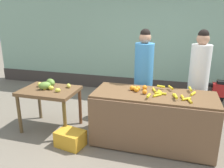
# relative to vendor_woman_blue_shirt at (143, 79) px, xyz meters

# --- Properties ---
(ground_plane) EXTENTS (24.00, 24.00, 0.00)m
(ground_plane) POSITION_rel_vendor_woman_blue_shirt_xyz_m (-0.11, -0.63, -0.92)
(ground_plane) COLOR #756B5B
(market_wall_back) EXTENTS (9.31, 0.23, 3.54)m
(market_wall_back) POSITION_rel_vendor_woman_blue_shirt_xyz_m (-0.11, 2.01, 0.82)
(market_wall_back) COLOR #8CB299
(market_wall_back) RESTS_ON ground
(fruit_stall_counter) EXTENTS (1.91, 0.79, 0.87)m
(fruit_stall_counter) POSITION_rel_vendor_woman_blue_shirt_xyz_m (0.27, -0.65, -0.48)
(fruit_stall_counter) COLOR brown
(fruit_stall_counter) RESTS_ON ground
(side_table_wooden) EXTENTS (0.99, 0.73, 0.77)m
(side_table_wooden) POSITION_rel_vendor_woman_blue_shirt_xyz_m (-1.59, -0.63, -0.25)
(side_table_wooden) COLOR brown
(side_table_wooden) RESTS_ON ground
(banana_bunch_pile) EXTENTS (0.71, 0.64, 0.07)m
(banana_bunch_pile) POSITION_rel_vendor_woman_blue_shirt_xyz_m (0.52, -0.63, -0.02)
(banana_bunch_pile) COLOR yellow
(banana_bunch_pile) RESTS_ON fruit_stall_counter
(orange_pile) EXTENTS (0.30, 0.28, 0.08)m
(orange_pile) POSITION_rel_vendor_woman_blue_shirt_xyz_m (0.01, -0.58, -0.01)
(orange_pile) COLOR orange
(orange_pile) RESTS_ON fruit_stall_counter
(mango_papaya_pile) EXTENTS (0.65, 0.45, 0.14)m
(mango_papaya_pile) POSITION_rel_vendor_woman_blue_shirt_xyz_m (-1.64, -0.56, -0.09)
(mango_papaya_pile) COLOR #D4CB42
(mango_papaya_pile) RESTS_ON side_table_wooden
(vendor_woman_blue_shirt) EXTENTS (0.34, 0.34, 1.81)m
(vendor_woman_blue_shirt) POSITION_rel_vendor_woman_blue_shirt_xyz_m (0.00, 0.00, 0.00)
(vendor_woman_blue_shirt) COLOR #33333D
(vendor_woman_blue_shirt) RESTS_ON ground
(vendor_woman_white_shirt) EXTENTS (0.34, 0.34, 1.82)m
(vendor_woman_white_shirt) POSITION_rel_vendor_woman_blue_shirt_xyz_m (0.95, 0.07, 0.00)
(vendor_woman_white_shirt) COLOR #33333D
(vendor_woman_white_shirt) RESTS_ON ground
(produce_crate) EXTENTS (0.49, 0.40, 0.26)m
(produce_crate) POSITION_rel_vendor_woman_blue_shirt_xyz_m (-0.99, -1.09, -0.79)
(produce_crate) COLOR gold
(produce_crate) RESTS_ON ground
(produce_sack) EXTENTS (0.42, 0.45, 0.54)m
(produce_sack) POSITION_rel_vendor_woman_blue_shirt_xyz_m (-0.85, 0.06, -0.64)
(produce_sack) COLOR tan
(produce_sack) RESTS_ON ground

